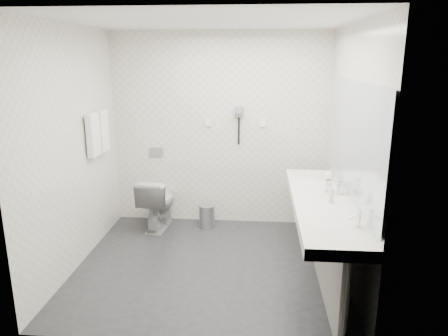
{
  "coord_description": "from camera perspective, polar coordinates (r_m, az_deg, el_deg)",
  "views": [
    {
      "loc": [
        0.5,
        -4.12,
        2.19
      ],
      "look_at": [
        0.15,
        0.15,
        1.05
      ],
      "focal_mm": 33.96,
      "sensor_mm": 36.0,
      "label": 1
    }
  ],
  "objects": [
    {
      "name": "vanity_post_near",
      "position": [
        3.47,
        15.95,
        -17.26
      ],
      "size": [
        0.06,
        0.06,
        0.75
      ],
      "primitive_type": "cylinder",
      "color": "silver",
      "rests_on": "floor"
    },
    {
      "name": "faucet_far",
      "position": [
        4.81,
        14.32,
        -0.82
      ],
      "size": [
        0.04,
        0.04,
        0.15
      ],
      "primitive_type": "cylinder",
      "color": "silver",
      "rests_on": "vanity_counter"
    },
    {
      "name": "dryer_barrel",
      "position": [
        5.37,
        2.01,
        7.82
      ],
      "size": [
        0.08,
        0.14,
        0.08
      ],
      "primitive_type": "cylinder",
      "rotation": [
        1.57,
        0.0,
        0.0
      ],
      "color": "gray",
      "rests_on": "dryer_cradle"
    },
    {
      "name": "ceiling",
      "position": [
        4.17,
        -2.36,
        19.14
      ],
      "size": [
        2.8,
        2.8,
        0.0
      ],
      "primitive_type": "plane",
      "rotation": [
        3.14,
        0.0,
        0.0
      ],
      "color": "white",
      "rests_on": "wall_back"
    },
    {
      "name": "dryer_cradle",
      "position": [
        5.44,
        2.04,
        7.6
      ],
      "size": [
        0.1,
        0.04,
        0.14
      ],
      "primitive_type": "cube",
      "color": "gray",
      "rests_on": "wall_back"
    },
    {
      "name": "switch_plate_a",
      "position": [
        5.51,
        -2.14,
        6.12
      ],
      "size": [
        0.09,
        0.02,
        0.09
      ],
      "primitive_type": "cube",
      "color": "white",
      "rests_on": "wall_back"
    },
    {
      "name": "wall_back",
      "position": [
        5.53,
        -0.57,
        5.1
      ],
      "size": [
        2.8,
        0.0,
        2.8
      ],
      "primitive_type": "plane",
      "rotation": [
        1.57,
        0.0,
        0.0
      ],
      "color": "silver",
      "rests_on": "floor"
    },
    {
      "name": "towel_far",
      "position": [
        5.23,
        -16.06,
        4.84
      ],
      "size": [
        0.07,
        0.24,
        0.48
      ],
      "primitive_type": "cube",
      "color": "white",
      "rests_on": "towel_rail"
    },
    {
      "name": "basin_near",
      "position": [
        3.6,
        14.45,
        -7.75
      ],
      "size": [
        0.4,
        0.31,
        0.05
      ],
      "primitive_type": "ellipsoid",
      "color": "white",
      "rests_on": "vanity_counter"
    },
    {
      "name": "soap_bottle_c",
      "position": [
        4.11,
        14.23,
        -3.68
      ],
      "size": [
        0.06,
        0.06,
        0.13
      ],
      "primitive_type": "imported",
      "rotation": [
        0.0,
        0.0,
        0.24
      ],
      "color": "silver",
      "rests_on": "vanity_counter"
    },
    {
      "name": "glass_left",
      "position": [
        4.38,
        15.44,
        -2.64
      ],
      "size": [
        0.08,
        0.08,
        0.12
      ],
      "primitive_type": "cylinder",
      "rotation": [
        0.0,
        0.0,
        -0.16
      ],
      "color": "silver",
      "rests_on": "vanity_counter"
    },
    {
      "name": "vanity_panel",
      "position": [
        4.37,
        12.99,
        -10.06
      ],
      "size": [
        0.03,
        2.15,
        0.75
      ],
      "primitive_type": "cube",
      "color": "gray",
      "rests_on": "floor"
    },
    {
      "name": "flush_plate",
      "position": [
        5.71,
        -9.1,
        2.16
      ],
      "size": [
        0.18,
        0.02,
        0.12
      ],
      "primitive_type": "cube",
      "color": "#B2B5BA",
      "rests_on": "wall_back"
    },
    {
      "name": "mirror",
      "position": [
        4.09,
        17.14,
        3.8
      ],
      "size": [
        0.02,
        2.2,
        1.05
      ],
      "primitive_type": "cube",
      "color": "#B2BCC6",
      "rests_on": "wall_right"
    },
    {
      "name": "wall_left",
      "position": [
        4.64,
        -19.63,
        2.32
      ],
      "size": [
        0.0,
        2.6,
        2.6
      ],
      "primitive_type": "plane",
      "rotation": [
        1.57,
        0.0,
        1.57
      ],
      "color": "silver",
      "rests_on": "floor"
    },
    {
      "name": "towel_rail",
      "position": [
        5.07,
        -16.9,
        7.0
      ],
      "size": [
        0.02,
        0.62,
        0.02
      ],
      "primitive_type": "cylinder",
      "rotation": [
        1.57,
        0.0,
        0.0
      ],
      "color": "silver",
      "rests_on": "wall_left"
    },
    {
      "name": "dryer_cord",
      "position": [
        5.47,
        2.01,
        4.98
      ],
      "size": [
        0.02,
        0.02,
        0.35
      ],
      "primitive_type": "cylinder",
      "color": "black",
      "rests_on": "dryer_cradle"
    },
    {
      "name": "switch_plate_b",
      "position": [
        5.48,
        5.19,
        6.01
      ],
      "size": [
        0.09,
        0.02,
        0.09
      ],
      "primitive_type": "cube",
      "color": "white",
      "rests_on": "wall_back"
    },
    {
      "name": "basin_far",
      "position": [
        4.81,
        11.96,
        -1.81
      ],
      "size": [
        0.4,
        0.31,
        0.05
      ],
      "primitive_type": "ellipsoid",
      "color": "white",
      "rests_on": "vanity_counter"
    },
    {
      "name": "pedal_bin",
      "position": [
        5.59,
        -2.29,
        -6.59
      ],
      "size": [
        0.23,
        0.23,
        0.29
      ],
      "primitive_type": "cylinder",
      "rotation": [
        0.0,
        0.0,
        -0.11
      ],
      "color": "#B2B5BA",
      "rests_on": "floor"
    },
    {
      "name": "soap_bottle_b",
      "position": [
        4.4,
        14.03,
        -2.63
      ],
      "size": [
        0.1,
        0.1,
        0.1
      ],
      "primitive_type": "imported",
      "rotation": [
        0.0,
        0.0,
        -0.41
      ],
      "color": "silver",
      "rests_on": "vanity_counter"
    },
    {
      "name": "floor",
      "position": [
        4.7,
        -2.03,
        -12.92
      ],
      "size": [
        2.8,
        2.8,
        0.0
      ],
      "primitive_type": "plane",
      "color": "#25262A",
      "rests_on": "ground"
    },
    {
      "name": "vanity_counter",
      "position": [
        4.21,
        12.99,
        -4.8
      ],
      "size": [
        0.55,
        2.2,
        0.1
      ],
      "primitive_type": "cube",
      "color": "white",
      "rests_on": "floor"
    },
    {
      "name": "vanity_post_far",
      "position": [
        5.33,
        11.78,
        -5.35
      ],
      "size": [
        0.06,
        0.06,
        0.75
      ],
      "primitive_type": "cylinder",
      "color": "silver",
      "rests_on": "floor"
    },
    {
      "name": "bin_lid",
      "position": [
        5.54,
        -2.31,
        -5.13
      ],
      "size": [
        0.21,
        0.21,
        0.02
      ],
      "primitive_type": "cylinder",
      "color": "#B2B5BA",
      "rests_on": "pedal_bin"
    },
    {
      "name": "glass_right",
      "position": [
        4.46,
        13.9,
        -2.25
      ],
      "size": [
        0.07,
        0.07,
        0.12
      ],
      "primitive_type": "cylinder",
      "rotation": [
        0.0,
        0.0,
        -0.13
      ],
      "color": "silver",
      "rests_on": "vanity_counter"
    },
    {
      "name": "soap_bottle_a",
      "position": [
        4.32,
        14.26,
        -3.01
      ],
      "size": [
        0.06,
        0.06,
        0.1
      ],
      "primitive_type": "imported",
      "rotation": [
        0.0,
        0.0,
        0.32
      ],
      "color": "silver",
      "rests_on": "vanity_counter"
    },
    {
      "name": "wall_right",
      "position": [
        4.32,
        16.58,
        1.7
      ],
      "size": [
        0.0,
        2.6,
        2.6
      ],
      "primitive_type": "plane",
      "rotation": [
        1.57,
        0.0,
        -1.57
      ],
      "color": "silver",
      "rests_on": "floor"
    },
    {
      "name": "toilet",
      "position": [
        5.58,
        -8.9,
        -4.65
      ],
      "size": [
        0.45,
        0.71,
        0.68
      ],
      "primitive_type": "imported",
      "rotation": [
        0.0,
        0.0,
        3.03
      ],
      "color": "white",
      "rests_on": "floor"
    },
    {
      "name": "towel_near",
      "position": [
        4.97,
        -17.18,
        4.26
      ],
      "size": [
        0.07,
        0.24,
        0.48
      ],
      "primitive_type": "cube",
      "color": "white",
      "rests_on": "towel_rail"
    },
    {
      "name": "wall_front",
      "position": [
        3.02,
        -5.12,
        -3.33
      ],
      "size": [
        2.8,
        0.0,
        2.8
      ],
      "primitive_type": "plane",
      "rotation": [
        -1.57,
        0.0,
        0.0
      ],
      "color": "silver",
      "rests_on": "floor"
    },
    {
      "name": "faucet_near",
      "position": [
        3.6,
        17.62,
        -6.41
      ],
      "size": [
        0.04,
        0.04,
        0.15
      ],
      "primitive_type": "cylinder",
      "color": "silver",
      "rests_on": "vanity_counter"
    }
  ]
}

